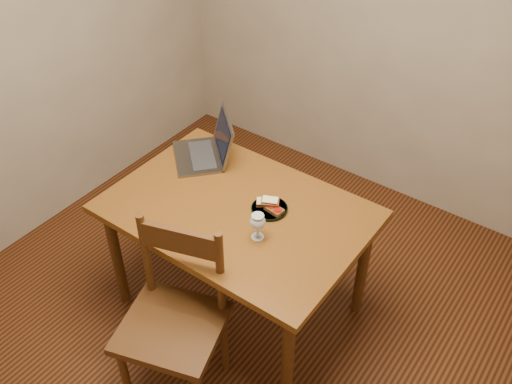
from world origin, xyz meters
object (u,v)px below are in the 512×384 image
Objects in this scene: chair at (173,315)px; laptop at (209,147)px; plate at (269,209)px; table at (237,221)px; milk_glass at (258,226)px.

laptop is at bearing 101.11° from chair.
plate is at bearing 66.07° from chair.
laptop reaches higher than plate.
plate is (0.14, 0.09, 0.09)m from table.
chair is at bearing -106.66° from milk_glass.
laptop is (-0.40, 0.27, 0.15)m from table.
chair is 1.01m from laptop.
plate is at bearing 23.86° from laptop.
chair is at bearing -96.16° from plate.
chair is 0.57m from milk_glass.
milk_glass is (0.14, 0.47, 0.28)m from chair.
plate is 0.57m from laptop.
milk_glass is at bearing -70.64° from plate.
table is 0.19m from plate.
chair is 3.98× the size of milk_glass.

